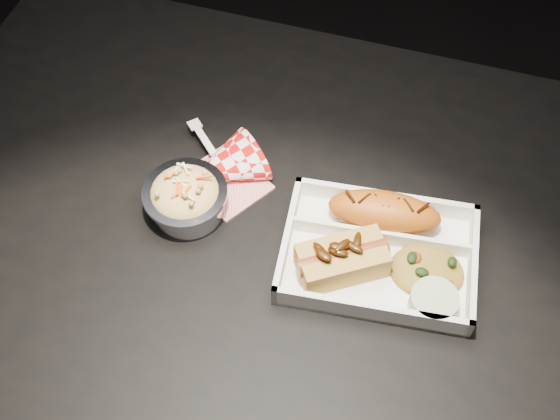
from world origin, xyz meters
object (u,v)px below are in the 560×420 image
at_px(dining_table, 295,265).
at_px(napkin_fork, 222,168).
at_px(foil_coleslaw_cup, 186,196).
at_px(hotdog, 342,259).
at_px(food_tray, 378,256).
at_px(fried_pastry, 384,212).

distance_m(dining_table, napkin_fork, 0.18).
bearing_deg(napkin_fork, foil_coleslaw_cup, -65.92).
distance_m(hotdog, napkin_fork, 0.23).
xyz_separation_m(food_tray, fried_pastry, (-0.01, 0.05, 0.02)).
bearing_deg(foil_coleslaw_cup, dining_table, 3.37).
bearing_deg(foil_coleslaw_cup, napkin_fork, 70.25).
bearing_deg(foil_coleslaw_cup, hotdog, -8.36).
distance_m(dining_table, fried_pastry, 0.17).
bearing_deg(hotdog, dining_table, 116.83).
bearing_deg(hotdog, food_tray, 3.70).
bearing_deg(hotdog, napkin_fork, 119.40).
distance_m(food_tray, fried_pastry, 0.06).
bearing_deg(hotdog, foil_coleslaw_cup, 138.51).
height_order(food_tray, napkin_fork, napkin_fork).
distance_m(fried_pastry, napkin_fork, 0.24).
xyz_separation_m(dining_table, food_tray, (0.12, -0.01, 0.10)).
bearing_deg(food_tray, fried_pastry, 90.00).
relative_size(food_tray, fried_pastry, 1.76).
xyz_separation_m(dining_table, foil_coleslaw_cup, (-0.15, -0.01, 0.12)).
xyz_separation_m(hotdog, foil_coleslaw_cup, (-0.23, 0.03, -0.00)).
relative_size(fried_pastry, napkin_fork, 0.96).
bearing_deg(napkin_fork, hotdog, 16.35).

